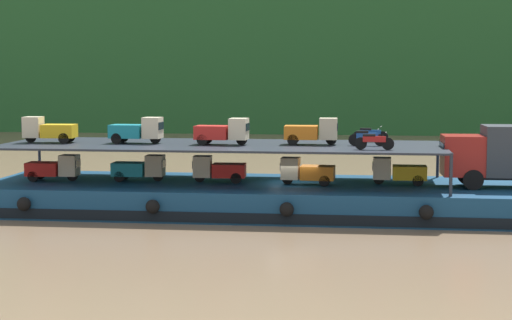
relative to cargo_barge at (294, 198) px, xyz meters
The scene contains 15 objects.
ground_plane 0.75m from the cargo_barge, 90.00° to the left, with size 400.00×400.00×0.00m, color #7F664C.
cargo_barge is the anchor object (origin of this frame).
cargo_rack 4.66m from the cargo_barge, behind, with size 22.84×7.49×2.00m.
mini_truck_lower_stern 12.82m from the cargo_barge, behind, with size 2.77×1.26×1.38m.
mini_truck_lower_aft 8.33m from the cargo_barge, behind, with size 2.76×1.24×1.38m.
mini_truck_lower_mid 4.23m from the cargo_barge, behind, with size 2.79×1.29×1.38m.
mini_truck_lower_fore 1.62m from the cargo_barge, 26.25° to the right, with size 2.79×1.29×1.38m.
mini_truck_lower_bow 5.51m from the cargo_barge, ahead, with size 2.75×1.22×1.38m.
mini_truck_upper_stern 13.49m from the cargo_barge, behind, with size 2.79×1.28×1.38m.
mini_truck_upper_mid 8.98m from the cargo_barge, behind, with size 2.79×1.28×1.38m.
mini_truck_upper_fore 5.05m from the cargo_barge, behind, with size 2.80×1.30×1.38m.
mini_truck_upper_bow 3.57m from the cargo_barge, 21.89° to the left, with size 2.75×1.22×1.38m.
motorcycle_upper_port 5.58m from the cargo_barge, 28.95° to the right, with size 1.90×0.55×0.87m.
motorcycle_upper_centre 4.86m from the cargo_barge, ahead, with size 1.90×0.55×0.87m.
motorcycle_upper_stbd 5.49m from the cargo_barge, 30.57° to the left, with size 1.90×0.55×0.87m.
Camera 1 is at (3.57, -43.55, 7.20)m, focal length 59.90 mm.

